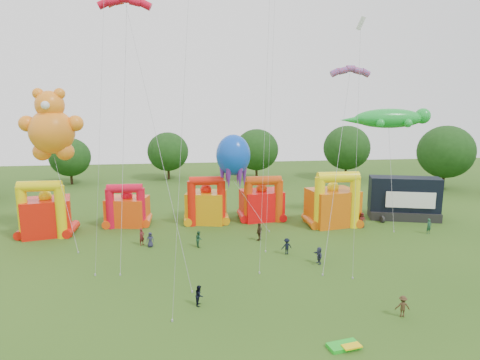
{
  "coord_description": "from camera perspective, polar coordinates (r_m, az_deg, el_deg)",
  "views": [
    {
      "loc": [
        -4.6,
        -22.51,
        15.3
      ],
      "look_at": [
        0.3,
        18.0,
        7.47
      ],
      "focal_mm": 32.0,
      "sensor_mm": 36.0,
      "label": 1
    }
  ],
  "objects": [
    {
      "name": "ground",
      "position": [
        27.6,
        4.2,
        -22.83
      ],
      "size": [
        160.0,
        160.0,
        0.0
      ],
      "primitive_type": "plane",
      "color": "#264714",
      "rests_on": "ground"
    },
    {
      "name": "tree_ring",
      "position": [
        25.07,
        1.35,
        -10.28
      ],
      "size": [
        126.83,
        128.97,
        12.07
      ],
      "color": "#352314",
      "rests_on": "ground"
    },
    {
      "name": "bouncy_castle_0",
      "position": [
        53.04,
        -24.47,
        -4.14
      ],
      "size": [
        5.94,
        5.2,
        6.51
      ],
      "color": "red",
      "rests_on": "ground"
    },
    {
      "name": "bouncy_castle_1",
      "position": [
        53.97,
        -14.82,
        -3.73
      ],
      "size": [
        5.27,
        4.54,
        5.35
      ],
      "color": "#EA460C",
      "rests_on": "ground"
    },
    {
      "name": "bouncy_castle_2",
      "position": [
        53.29,
        -4.52,
        -3.28
      ],
      "size": [
        5.36,
        4.68,
        6.06
      ],
      "color": "orange",
      "rests_on": "ground"
    },
    {
      "name": "bouncy_castle_3",
      "position": [
        54.58,
        2.93,
        -3.01
      ],
      "size": [
        5.51,
        4.71,
        5.87
      ],
      "color": "red",
      "rests_on": "ground"
    },
    {
      "name": "bouncy_castle_4",
      "position": [
        53.35,
        12.32,
        -3.19
      ],
      "size": [
        6.31,
        5.44,
        6.84
      ],
      "color": "#D25B0B",
      "rests_on": "ground"
    },
    {
      "name": "stage_trailer",
      "position": [
        58.77,
        21.03,
        -2.33
      ],
      "size": [
        9.16,
        5.43,
        5.45
      ],
      "color": "black",
      "rests_on": "ground"
    },
    {
      "name": "teddy_bear_kite",
      "position": [
        49.87,
        -22.91,
        1.14
      ],
      "size": [
        7.2,
        9.43,
        16.49
      ],
      "color": "orange",
      "rests_on": "ground"
    },
    {
      "name": "gecko_kite",
      "position": [
        55.52,
        19.41,
        3.33
      ],
      "size": [
        11.78,
        8.13,
        14.17
      ],
      "color": "green",
      "rests_on": "ground"
    },
    {
      "name": "octopus_kite",
      "position": [
        50.88,
        0.17,
        0.03
      ],
      "size": [
        5.98,
        5.55,
        11.19
      ],
      "color": "#0C43BF",
      "rests_on": "ground"
    },
    {
      "name": "parafoil_kites",
      "position": [
        38.79,
        0.31,
        4.21
      ],
      "size": [
        26.85,
        13.2,
        25.65
      ],
      "color": "red",
      "rests_on": "ground"
    },
    {
      "name": "diamond_kites",
      "position": [
        38.27,
        -1.17,
        11.41
      ],
      "size": [
        24.78,
        19.35,
        36.2
      ],
      "color": "red",
      "rests_on": "ground"
    },
    {
      "name": "folded_kite_bundle",
      "position": [
        29.26,
        13.79,
        -20.69
      ],
      "size": [
        2.16,
        1.4,
        0.31
      ],
      "color": "green",
      "rests_on": "ground"
    },
    {
      "name": "spectator_0",
      "position": [
        45.95,
        -11.88,
        -7.79
      ],
      "size": [
        0.81,
        0.57,
        1.58
      ],
      "primitive_type": "imported",
      "rotation": [
        0.0,
        0.0,
        0.09
      ],
      "color": "#24243C",
      "rests_on": "ground"
    },
    {
      "name": "spectator_1",
      "position": [
        46.7,
        -12.97,
        -7.37
      ],
      "size": [
        0.77,
        0.79,
        1.83
      ],
      "primitive_type": "imported",
      "rotation": [
        0.0,
        0.0,
        0.86
      ],
      "color": "#541819",
      "rests_on": "ground"
    },
    {
      "name": "spectator_2",
      "position": [
        45.25,
        -5.52,
        -7.83
      ],
      "size": [
        0.78,
        0.92,
        1.68
      ],
      "primitive_type": "imported",
      "rotation": [
        0.0,
        0.0,
        1.76
      ],
      "color": "#1B452B",
      "rests_on": "ground"
    },
    {
      "name": "spectator_3",
      "position": [
        43.21,
        6.24,
        -8.78
      ],
      "size": [
        1.16,
        0.8,
        1.65
      ],
      "primitive_type": "imported",
      "rotation": [
        0.0,
        0.0,
        3.33
      ],
      "color": "black",
      "rests_on": "ground"
    },
    {
      "name": "spectator_4",
      "position": [
        46.95,
        2.6,
        -6.91
      ],
      "size": [
        1.09,
        1.21,
        1.97
      ],
      "primitive_type": "imported",
      "rotation": [
        0.0,
        0.0,
        4.05
      ],
      "color": "#372716",
      "rests_on": "ground"
    },
    {
      "name": "spectator_5",
      "position": [
        41.34,
        10.48,
        -9.85
      ],
      "size": [
        0.67,
        1.55,
        1.62
      ],
      "primitive_type": "imported",
      "rotation": [
        0.0,
        0.0,
        4.84
      ],
      "color": "#292C45",
      "rests_on": "ground"
    },
    {
      "name": "spectator_6",
      "position": [
        53.52,
        15.92,
        -5.15
      ],
      "size": [
        1.08,
        0.97,
        1.85
      ],
      "primitive_type": "imported",
      "rotation": [
        0.0,
        0.0,
        5.75
      ],
      "color": "#541818",
      "rests_on": "ground"
    },
    {
      "name": "spectator_7",
      "position": [
        53.8,
        23.89,
        -5.64
      ],
      "size": [
        0.74,
        0.59,
        1.77
      ],
      "primitive_type": "imported",
      "rotation": [
        0.0,
        0.0,
        0.29
      ],
      "color": "#1A422C",
      "rests_on": "ground"
    },
    {
      "name": "spectator_8",
      "position": [
        33.29,
        -5.45,
        -15.05
      ],
      "size": [
        0.71,
        0.85,
        1.56
      ],
      "primitive_type": "imported",
      "rotation": [
        0.0,
        0.0,
        1.4
      ],
      "color": "black",
      "rests_on": "ground"
    },
    {
      "name": "spectator_9",
      "position": [
        33.65,
        20.86,
        -15.45
      ],
      "size": [
        1.1,
        0.75,
        1.57
      ],
      "primitive_type": "imported",
      "rotation": [
        0.0,
        0.0,
        2.97
      ],
      "color": "#402C19",
      "rests_on": "ground"
    }
  ]
}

